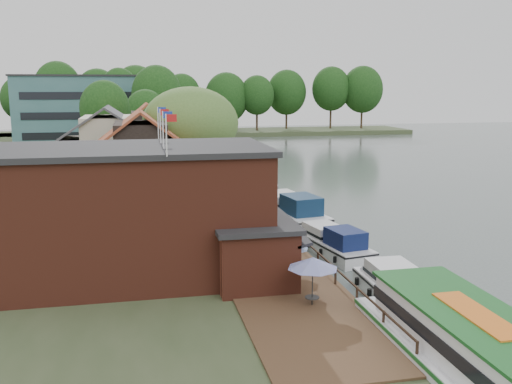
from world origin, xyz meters
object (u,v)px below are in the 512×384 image
umbrella_1 (290,260)px  cruiser_2 (290,207)px  cottage_a (142,164)px  cruiser_4 (245,171)px  umbrella_2 (282,247)px  umbrella_3 (267,230)px  pub (164,210)px  cruiser_0 (405,288)px  willow (191,145)px  umbrella_5 (263,214)px  cruiser_1 (333,239)px  hotel_block (95,111)px  tour_boat (486,364)px  cottage_c (148,142)px  cruiser_3 (264,191)px  swan (428,376)px  umbrella_4 (248,222)px  umbrella_0 (312,281)px  cottage_b (108,151)px

umbrella_1 → cruiser_2: bearing=74.5°
cottage_a → cruiser_4: bearing=58.7°
cottage_a → umbrella_2: size_ratio=3.55×
umbrella_3 → pub: bearing=-152.2°
cruiser_0 → umbrella_2: bearing=138.3°
umbrella_2 → cruiser_2: bearing=72.7°
willow → umbrella_5: 13.08m
cruiser_0 → cruiser_1: 10.24m
hotel_block → tour_boat: hotel_block is taller
hotel_block → cottage_c: bearing=-77.8°
cruiser_3 → swan: cruiser_3 is taller
cottage_a → cruiser_1: 16.81m
umbrella_2 → umbrella_3: 4.04m
cruiser_0 → cruiser_1: size_ratio=1.07×
umbrella_3 → tour_boat: size_ratio=0.16×
umbrella_1 → umbrella_4: same height
hotel_block → umbrella_0: bearing=-79.3°
cottage_c → willow: size_ratio=0.82×
hotel_block → cruiser_0: hotel_block is taller
cruiser_4 → umbrella_5: bearing=-85.2°
umbrella_1 → swan: 10.10m
cottage_a → umbrella_3: cottage_a is taller
cruiser_0 → cruiser_3: 28.63m
umbrella_4 → cruiser_3: bearing=73.8°
umbrella_5 → cruiser_0: bearing=-71.7°
umbrella_4 → cruiser_1: size_ratio=0.27×
cruiser_4 → cruiser_1: bearing=-76.5°
umbrella_2 → cruiser_3: umbrella_2 is taller
umbrella_3 → swan: bearing=-80.3°
umbrella_0 → umbrella_2: same height
umbrella_0 → umbrella_2: bearing=89.6°
cottage_b → cottage_c: same height
cottage_c → umbrella_0: 41.16m
willow → cruiser_2: willow is taller
cottage_b → swan: 40.18m
umbrella_0 → cruiser_4: bearing=83.4°
cruiser_3 → tour_boat: bearing=-74.9°
umbrella_1 → tour_boat: 12.18m
cottage_b → cruiser_3: (14.93, -1.82, -4.08)m
umbrella_2 → umbrella_1: bearing=-94.8°
cottage_a → cruiser_2: bearing=-3.3°
cottage_b → umbrella_4: bearing=-62.4°
umbrella_5 → cruiser_1: size_ratio=0.27×
cruiser_1 → cruiser_4: bearing=80.2°
hotel_block → umbrella_1: hotel_block is taller
swan → cruiser_3: bearing=87.7°
umbrella_0 → umbrella_2: 6.04m
umbrella_3 → cruiser_2: umbrella_3 is taller
pub → cruiser_4: pub is taller
umbrella_0 → umbrella_1: 3.41m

